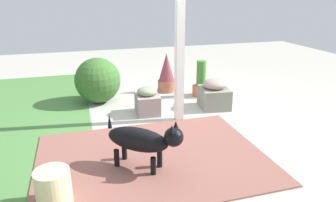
# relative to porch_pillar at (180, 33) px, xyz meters

# --- Properties ---
(ground_plane) EXTENTS (12.00, 12.00, 0.00)m
(ground_plane) POSITION_rel_porch_pillar_xyz_m (-0.20, 0.18, -1.20)
(ground_plane) COLOR #ADA99F
(brick_path) EXTENTS (1.80, 2.40, 0.02)m
(brick_path) POSITION_rel_porch_pillar_xyz_m (-0.96, 0.62, -1.19)
(brick_path) COLOR brown
(brick_path) RESTS_ON ground
(porch_pillar) EXTENTS (0.11, 0.11, 2.40)m
(porch_pillar) POSITION_rel_porch_pillar_xyz_m (0.00, 0.00, 0.00)
(porch_pillar) COLOR white
(porch_pillar) RESTS_ON ground
(stone_planter_nearest) EXTENTS (0.52, 0.47, 0.45)m
(stone_planter_nearest) POSITION_rel_porch_pillar_xyz_m (0.31, -0.67, -0.99)
(stone_planter_nearest) COLOR gray
(stone_planter_nearest) RESTS_ON ground
(stone_planter_mid) EXTENTS (0.43, 0.34, 0.40)m
(stone_planter_mid) POSITION_rel_porch_pillar_xyz_m (0.36, 0.36, -1.01)
(stone_planter_mid) COLOR gray
(stone_planter_mid) RESTS_ON ground
(round_shrub) EXTENTS (0.72, 0.72, 0.72)m
(round_shrub) POSITION_rel_porch_pillar_xyz_m (1.06, 1.00, -0.84)
(round_shrub) COLOR #366329
(round_shrub) RESTS_ON ground
(terracotta_pot_spiky) EXTENTS (0.31, 0.31, 0.68)m
(terracotta_pot_spiky) POSITION_rel_porch_pillar_xyz_m (1.31, -0.20, -0.87)
(terracotta_pot_spiky) COLOR #AC5D45
(terracotta_pot_spiky) RESTS_ON ground
(terracotta_pot_tall) EXTENTS (0.28, 0.28, 0.61)m
(terracotta_pot_tall) POSITION_rel_porch_pillar_xyz_m (0.90, -0.69, -0.98)
(terracotta_pot_tall) COLOR #B36044
(terracotta_pot_tall) RESTS_ON ground
(dog) EXTENTS (0.63, 0.72, 0.56)m
(dog) POSITION_rel_porch_pillar_xyz_m (-1.13, 0.75, -0.88)
(dog) COLOR black
(dog) RESTS_ON ground
(ceramic_urn) EXTENTS (0.29, 0.29, 0.33)m
(ceramic_urn) POSITION_rel_porch_pillar_xyz_m (-1.48, 1.59, -1.04)
(ceramic_urn) COLOR beige
(ceramic_urn) RESTS_ON ground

